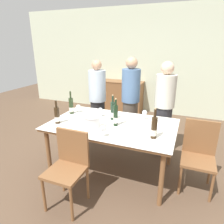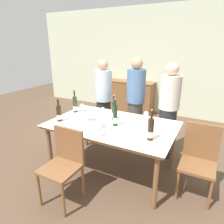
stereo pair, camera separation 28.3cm
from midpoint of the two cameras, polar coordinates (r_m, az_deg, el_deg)
ground_plane at (r=3.27m, az=2.58°, el=-16.01°), size 12.00×12.00×0.00m
back_wall at (r=5.59m, az=16.61°, el=13.44°), size 8.00×0.10×2.80m
sideboard_cabinet at (r=5.72m, az=6.43°, el=4.42°), size 1.37×0.46×0.87m
dining_table at (r=2.92m, az=2.78°, el=-4.59°), size 1.81×1.12×0.77m
ice_bucket at (r=2.70m, az=-3.11°, el=-2.75°), size 0.24×0.24×0.19m
wine_bottle_0 at (r=3.02m, az=-12.34°, el=-0.49°), size 0.07×0.07×0.34m
wine_bottle_1 at (r=2.45m, az=14.27°, el=-5.02°), size 0.07×0.07×0.39m
wine_bottle_2 at (r=2.78m, az=3.83°, el=-1.23°), size 0.06×0.06×0.40m
wine_bottle_3 at (r=3.01m, az=3.25°, el=0.22°), size 0.07×0.07×0.39m
wine_bottle_4 at (r=3.37m, az=-8.18°, el=1.99°), size 0.07×0.07×0.37m
wine_glass_0 at (r=3.02m, az=12.38°, el=-0.68°), size 0.08×0.08×0.15m
wine_glass_1 at (r=3.17m, az=-0.12°, el=0.48°), size 0.08×0.08×0.14m
wine_glass_2 at (r=3.39m, az=-6.19°, el=1.56°), size 0.09×0.09×0.14m
wine_glass_3 at (r=2.47m, az=-0.35°, el=-4.78°), size 0.08×0.08×0.15m
chair_near_front at (r=2.51m, az=-10.27°, el=-13.51°), size 0.42×0.42×0.92m
chair_right_end at (r=2.86m, az=26.34°, el=-11.35°), size 0.42×0.42×0.93m
person_host at (r=3.94m, az=-0.38°, el=3.11°), size 0.33×0.33×1.59m
person_guest_left at (r=3.68m, az=8.89°, el=2.35°), size 0.33×0.33×1.66m
person_guest_right at (r=3.43m, az=18.07°, el=-0.05°), size 0.33×0.33×1.61m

